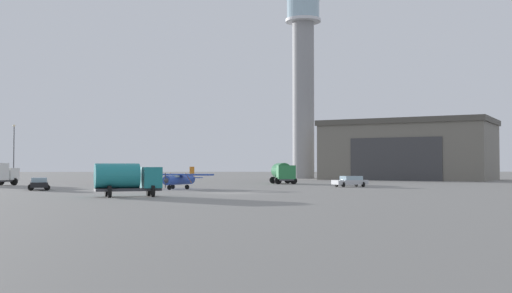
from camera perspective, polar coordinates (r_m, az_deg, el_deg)
ground_plane at (r=61.43m, az=-2.25°, el=-4.24°), size 400.00×400.00×0.00m
control_tower at (r=131.41m, az=4.34°, el=6.54°), size 7.37×7.37×41.97m
hangar at (r=121.46m, az=13.76°, el=-0.31°), size 35.69×31.89×11.15m
airplane_blue at (r=71.06m, az=-7.00°, el=-2.93°), size 8.16×6.53×2.53m
truck_flatbed_red at (r=102.58m, az=-12.28°, el=-2.50°), size 7.17×3.31×2.56m
truck_fuel_tanker_green at (r=91.33m, az=2.45°, el=-2.35°), size 3.69×6.44×3.04m
truck_fuel_tanker_teal at (r=54.49m, az=-11.70°, el=-2.84°), size 5.92×3.99×2.86m
car_black at (r=71.71m, az=-19.20°, el=-3.19°), size 3.03×4.52×1.37m
car_silver at (r=78.74m, az=8.60°, el=-3.13°), size 4.62×3.16×1.37m
light_post_east at (r=122.29m, az=-21.23°, el=-0.09°), size 0.44×0.44×10.17m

